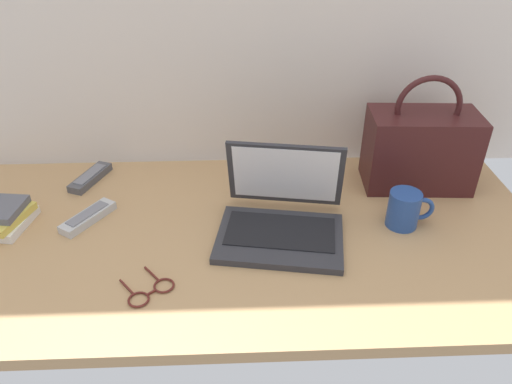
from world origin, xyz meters
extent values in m
cube|color=tan|center=(0.00, 0.00, 0.01)|extent=(1.60, 0.76, 0.03)
cube|color=#2D2D33|center=(0.11, -0.04, 0.04)|extent=(0.34, 0.27, 0.02)
cube|color=black|center=(0.12, -0.03, 0.05)|extent=(0.29, 0.18, 0.00)
cube|color=#2D2D33|center=(0.14, 0.09, 0.14)|extent=(0.31, 0.11, 0.20)
cube|color=white|center=(0.14, 0.08, 0.15)|extent=(0.27, 0.09, 0.17)
cylinder|color=#26478C|center=(0.44, 0.01, 0.08)|extent=(0.08, 0.08, 0.10)
torus|color=#26478C|center=(0.48, 0.01, 0.08)|extent=(0.07, 0.01, 0.07)
cube|color=#4C4C51|center=(-0.43, 0.27, 0.04)|extent=(0.10, 0.17, 0.02)
cube|color=slate|center=(-0.43, 0.27, 0.05)|extent=(0.07, 0.12, 0.00)
cube|color=#B7B7B7|center=(-0.38, 0.06, 0.04)|extent=(0.13, 0.16, 0.02)
cube|color=slate|center=(-0.38, 0.06, 0.05)|extent=(0.09, 0.12, 0.00)
torus|color=#591E19|center=(-0.20, -0.23, 0.03)|extent=(0.07, 0.07, 0.01)
torus|color=#591E19|center=(-0.15, -0.19, 0.03)|extent=(0.07, 0.07, 0.01)
cube|color=#591E19|center=(-0.18, -0.21, 0.03)|extent=(0.02, 0.02, 0.00)
cube|color=#591E19|center=(-0.24, -0.20, 0.03)|extent=(0.04, 0.05, 0.00)
cube|color=#591E19|center=(-0.19, -0.15, 0.03)|extent=(0.04, 0.05, 0.00)
cube|color=#3F1919|center=(0.53, 0.22, 0.14)|extent=(0.31, 0.18, 0.22)
torus|color=#3F1919|center=(0.53, 0.22, 0.27)|extent=(0.18, 0.03, 0.18)
camera|label=1|loc=(0.02, -1.00, 0.79)|focal=34.27mm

